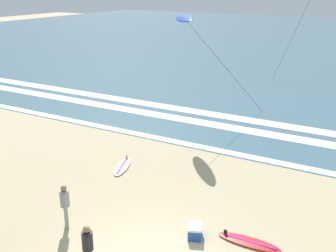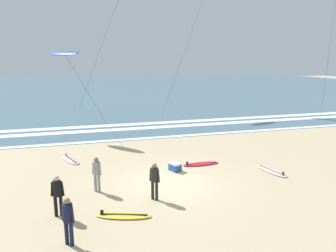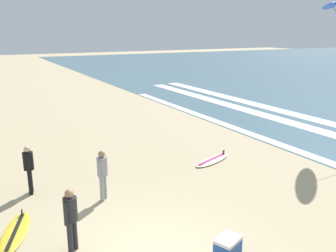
% 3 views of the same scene
% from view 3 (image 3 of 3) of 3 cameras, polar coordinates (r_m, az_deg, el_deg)
% --- Properties ---
extents(surfer_background_far, '(0.52, 0.32, 1.60)m').
position_cam_3_polar(surfer_background_far, '(12.23, -21.34, -5.88)').
color(surfer_background_far, black).
rests_on(surfer_background_far, ground).
extents(surfer_foreground_main, '(0.42, 0.42, 1.60)m').
position_cam_3_polar(surfer_foreground_main, '(8.84, -15.25, -13.52)').
color(surfer_foreground_main, '#232328').
rests_on(surfer_foreground_main, ground).
extents(surfer_mid_group, '(0.44, 0.41, 1.60)m').
position_cam_3_polar(surfer_mid_group, '(11.17, -10.42, -7.04)').
color(surfer_mid_group, gray).
rests_on(surfer_mid_group, ground).
extents(surfboard_right_spare, '(1.29, 2.18, 0.25)m').
position_cam_3_polar(surfboard_right_spare, '(14.60, 7.09, -5.39)').
color(surfboard_right_spare, beige).
rests_on(surfboard_right_spare, ground).
extents(surfboard_near_water, '(2.18, 1.24, 0.25)m').
position_cam_3_polar(surfboard_near_water, '(10.44, -23.15, -15.28)').
color(surfboard_near_water, yellow).
rests_on(surfboard_near_water, ground).
extents(kite_blue_low_near, '(4.45, 6.75, 6.40)m').
position_cam_3_polar(kite_blue_low_near, '(18.28, 24.67, 16.99)').
color(kite_blue_low_near, blue).
rests_on(kite_blue_low_near, ground).
extents(cooler_box, '(0.65, 0.74, 0.44)m').
position_cam_3_polar(cooler_box, '(8.91, 9.52, -18.42)').
color(cooler_box, '#1E4C9E').
rests_on(cooler_box, ground).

